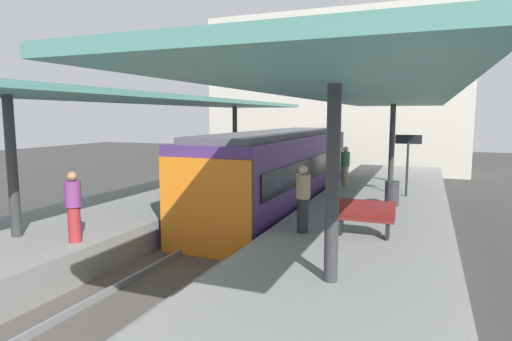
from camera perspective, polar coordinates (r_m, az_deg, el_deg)
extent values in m
plane|color=#383835|center=(13.76, -1.69, -9.12)|extent=(80.00, 80.00, 0.00)
cube|color=gray|center=(15.50, -14.76, -5.58)|extent=(4.40, 28.00, 1.00)
cube|color=gray|center=(12.65, 14.47, -8.46)|extent=(4.40, 28.00, 1.00)
cube|color=#4C4742|center=(13.73, -1.70, -8.72)|extent=(3.20, 28.00, 0.20)
cube|color=slate|center=(13.98, -4.43, -7.73)|extent=(0.08, 28.00, 0.14)
cube|color=slate|center=(13.42, 1.15, -8.34)|extent=(0.08, 28.00, 0.14)
cube|color=#472D6B|center=(16.60, 3.09, -0.47)|extent=(2.70, 11.91, 2.90)
cube|color=orange|center=(11.21, -6.84, -5.03)|extent=(2.65, 0.08, 2.60)
cube|color=black|center=(17.05, -1.27, 0.92)|extent=(0.04, 10.96, 0.76)
cube|color=black|center=(16.18, 7.70, 0.52)|extent=(0.04, 10.96, 0.76)
cube|color=#515156|center=(16.47, 3.12, 4.88)|extent=(2.16, 11.31, 0.20)
cylinder|color=#333335|center=(11.65, -29.59, 0.44)|extent=(0.24, 0.24, 3.37)
cylinder|color=#333335|center=(21.81, -2.81, 4.09)|extent=(0.24, 0.24, 3.37)
cube|color=slate|center=(16.28, -12.24, 9.09)|extent=(4.18, 21.00, 0.16)
cylinder|color=#333335|center=(7.44, 10.10, -1.92)|extent=(0.24, 0.24, 3.40)
cylinder|color=#333335|center=(19.89, 17.56, 3.50)|extent=(0.24, 0.24, 3.40)
cube|color=slate|center=(13.60, 15.78, 9.51)|extent=(4.18, 21.00, 0.16)
cube|color=black|center=(10.78, 11.15, -7.25)|extent=(0.08, 0.32, 0.40)
cube|color=black|center=(10.65, 17.03, -7.62)|extent=(0.08, 0.32, 0.40)
cube|color=maroon|center=(10.64, 14.11, -6.24)|extent=(1.40, 0.40, 0.06)
cube|color=maroon|center=(10.77, 14.28, -4.84)|extent=(1.40, 0.06, 0.40)
cylinder|color=#262628|center=(16.31, 19.41, 0.58)|extent=(0.08, 0.08, 2.20)
cube|color=black|center=(16.23, 19.55, 3.91)|extent=(0.90, 0.06, 0.32)
cylinder|color=#2D2D30|center=(14.51, 17.55, -2.92)|extent=(0.44, 0.44, 0.80)
cylinder|color=#232328|center=(10.77, 6.20, -5.92)|extent=(0.28, 0.28, 0.86)
cylinder|color=#998460|center=(10.63, 6.25, -2.10)|extent=(0.36, 0.36, 0.60)
sphere|color=tan|center=(10.57, 6.28, 0.08)|extent=(0.22, 0.22, 0.22)
cylinder|color=#998460|center=(18.29, 11.71, -0.69)|extent=(0.28, 0.28, 0.80)
cylinder|color=#386B3D|center=(18.21, 11.76, 1.49)|extent=(0.36, 0.36, 0.60)
sphere|color=tan|center=(18.17, 11.80, 2.78)|extent=(0.22, 0.22, 0.22)
cylinder|color=maroon|center=(10.73, -22.91, -6.58)|extent=(0.28, 0.28, 0.83)
cylinder|color=#7A337A|center=(10.60, -23.09, -2.87)|extent=(0.36, 0.36, 0.58)
sphere|color=#936B4C|center=(10.54, -23.20, -0.72)|extent=(0.22, 0.22, 0.22)
cube|color=beige|center=(32.78, 10.60, 9.94)|extent=(18.00, 6.00, 11.00)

